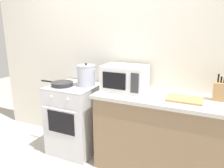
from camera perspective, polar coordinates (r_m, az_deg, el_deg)
back_wall at (r=2.84m, az=5.00°, el=6.41°), size 4.40×0.10×2.50m
lower_cabinet_right at (r=2.62m, az=14.61°, el=-13.49°), size 1.64×0.56×0.88m
countertop_right at (r=2.44m, az=15.31°, el=-3.93°), size 1.70×0.60×0.04m
stove at (r=3.03m, az=-9.61°, el=-8.78°), size 0.60×0.64×0.92m
stock_pot at (r=2.81m, az=-6.73°, el=2.23°), size 0.32×0.24×0.30m
frying_pan at (r=2.88m, az=-12.95°, el=0.03°), size 0.48×0.28×0.05m
microwave at (r=2.59m, az=3.37°, el=1.58°), size 0.50×0.37×0.30m
cutting_board at (r=2.40m, az=18.42°, el=-3.77°), size 0.36×0.26×0.02m
knife_block at (r=2.50m, az=26.31°, el=-1.72°), size 0.13×0.10×0.28m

